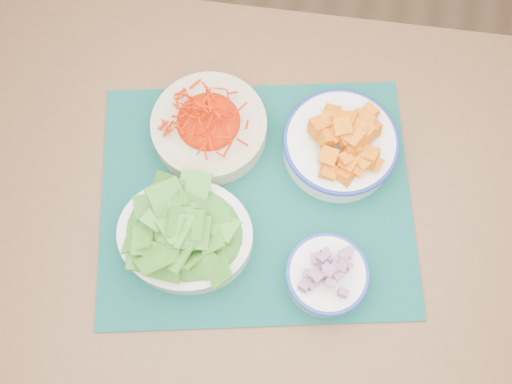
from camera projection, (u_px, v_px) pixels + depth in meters
The scene contains 7 objects.
ground at pixel (185, 235), 1.75m from camera, with size 4.00×4.00×0.00m, color #966C49.
table at pixel (282, 231), 1.07m from camera, with size 1.33×0.94×0.75m.
placemat at pixel (256, 198), 1.00m from camera, with size 0.54×0.44×0.00m, color #07342F.
carrot_bowl at pixel (209, 124), 1.00m from camera, with size 0.24×0.24×0.08m.
squash_bowl at pixel (341, 141), 0.98m from camera, with size 0.24×0.24×0.10m.
lettuce_bowl at pixel (184, 232), 0.92m from camera, with size 0.24×0.21×0.10m.
onion_bowl at pixel (327, 274), 0.92m from camera, with size 0.17×0.17×0.07m.
Camera 1 is at (0.30, -0.40, 1.70)m, focal length 40.00 mm.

